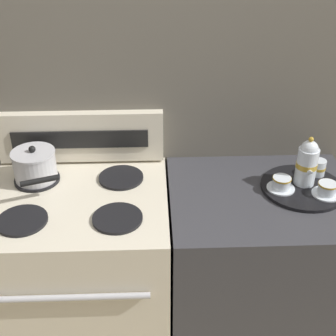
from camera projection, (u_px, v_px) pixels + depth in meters
name	position (u px, v px, depth m)	size (l,w,h in m)	color
wall_back	(169.00, 117.00, 2.03)	(6.00, 0.05, 2.20)	#666056
stove	(86.00, 282.00, 2.07)	(0.72, 0.65, 0.92)	beige
control_panel	(81.00, 137.00, 2.01)	(0.71, 0.05, 0.23)	beige
side_counter	(254.00, 278.00, 2.09)	(0.76, 0.62, 0.91)	#38383D
saucepan	(35.00, 165.00, 1.90)	(0.21, 0.27, 0.15)	#B7B7BC
serving_tray	(302.00, 187.00, 1.89)	(0.33, 0.33, 0.01)	black
teapot	(307.00, 163.00, 1.85)	(0.08, 0.14, 0.21)	silver
teacup_left	(281.00, 183.00, 1.85)	(0.11, 0.11, 0.05)	silver
teacup_right	(327.00, 189.00, 1.82)	(0.11, 0.11, 0.05)	silver
creamer_jug	(318.00, 168.00, 1.94)	(0.06, 0.06, 0.07)	silver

